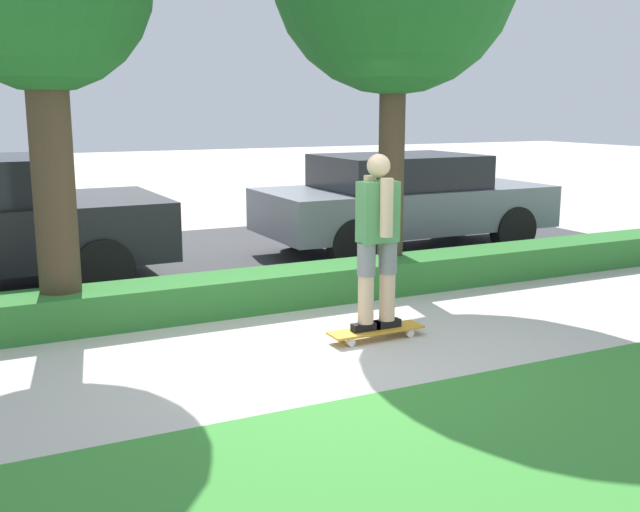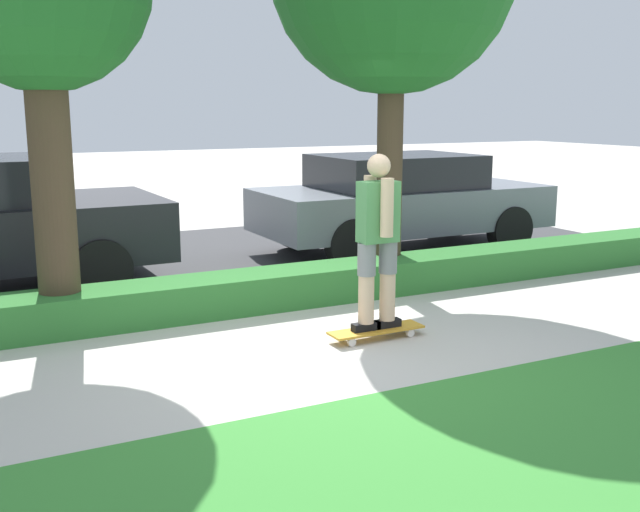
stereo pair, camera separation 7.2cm
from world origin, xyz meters
TOP-DOWN VIEW (x-y plane):
  - ground_plane at (0.00, 0.00)m, footprint 60.00×60.00m
  - street_asphalt at (0.00, 4.20)m, footprint 13.10×5.00m
  - hedge_row at (0.00, 1.60)m, footprint 13.10×0.60m
  - skateboard at (0.55, 0.14)m, footprint 0.89×0.24m
  - skater_person at (0.55, 0.14)m, footprint 0.48×0.40m
  - parked_car_middle at (3.02, 3.58)m, footprint 4.17×1.87m

SIDE VIEW (x-z plane):
  - ground_plane at x=0.00m, z-range 0.00..0.00m
  - street_asphalt at x=0.00m, z-range 0.00..0.01m
  - skateboard at x=0.55m, z-range 0.03..0.12m
  - hedge_row at x=0.00m, z-range 0.00..0.37m
  - parked_car_middle at x=3.02m, z-range 0.05..1.43m
  - skater_person at x=0.55m, z-range 0.14..1.70m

